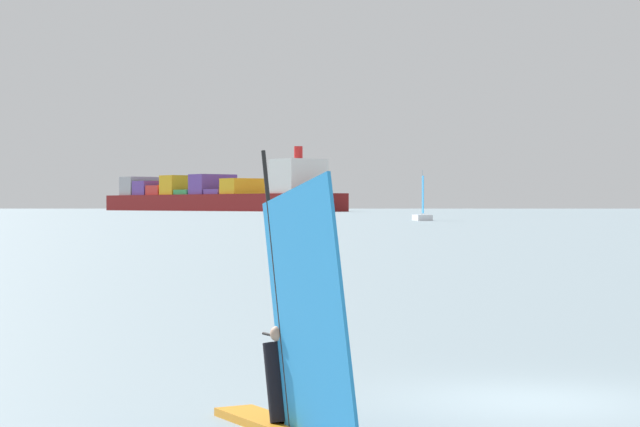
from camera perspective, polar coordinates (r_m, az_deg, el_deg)
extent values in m
plane|color=gray|center=(19.47, 10.25, -8.76)|extent=(4000.00, 4000.00, 0.00)
cube|color=orange|center=(17.02, -2.56, -9.88)|extent=(1.73, 2.19, 0.12)
cylinder|color=black|center=(16.50, -2.07, -3.44)|extent=(0.54, 0.78, 3.76)
cube|color=#268CD8|center=(15.74, -0.60, -4.61)|extent=(1.46, 2.17, 3.62)
cylinder|color=black|center=(16.09, -1.21, -6.04)|extent=(1.08, 1.61, 0.04)
cylinder|color=black|center=(16.61, -2.02, -8.02)|extent=(0.57, 0.63, 1.13)
sphere|color=tan|center=(16.53, -2.02, -5.74)|extent=(0.22, 0.22, 0.22)
cube|color=maroon|center=(619.96, -5.03, 0.52)|extent=(144.83, 152.59, 8.47)
cube|color=silver|center=(562.62, -1.04, 1.78)|extent=(28.32, 28.13, 16.19)
cylinder|color=red|center=(563.00, -1.04, 2.91)|extent=(4.00, 4.00, 6.00)
cube|color=gold|center=(597.81, -3.60, 1.30)|extent=(24.87, 24.45, 7.80)
cube|color=#59388C|center=(609.64, -4.38, 1.04)|extent=(24.87, 24.45, 2.60)
cube|color=#59388C|center=(621.66, -5.13, 1.39)|extent=(24.87, 24.45, 10.40)
cube|color=#2D8C47|center=(633.67, -5.85, 1.01)|extent=(24.87, 24.45, 2.60)
cube|color=gold|center=(645.89, -6.55, 1.35)|extent=(24.87, 24.45, 10.40)
cube|color=red|center=(658.10, -7.21, 1.10)|extent=(24.87, 24.45, 5.20)
cube|color=#59388C|center=(670.46, -7.86, 1.20)|extent=(24.87, 24.45, 7.80)
cube|color=#99999E|center=(682.90, -8.48, 1.30)|extent=(24.87, 24.45, 10.40)
cube|color=white|center=(236.86, 4.89, -0.20)|extent=(4.03, 9.17, 1.16)
cylinder|color=#B2B2B7|center=(236.86, 4.89, 1.01)|extent=(0.16, 0.16, 8.82)
cube|color=#268CD8|center=(236.07, 4.92, 0.90)|extent=(0.40, 2.39, 7.41)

